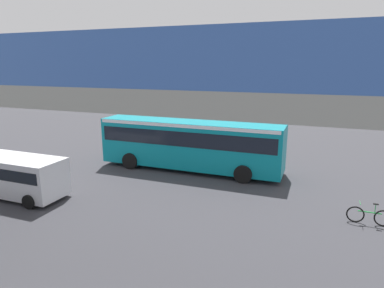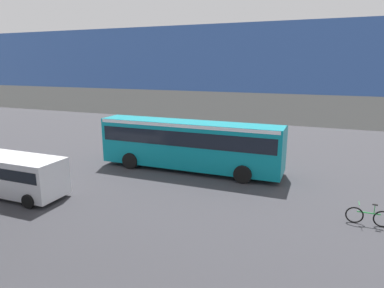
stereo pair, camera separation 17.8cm
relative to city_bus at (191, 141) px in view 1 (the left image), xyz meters
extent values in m
plane|color=#38383D|center=(1.20, -0.37, -1.88)|extent=(80.00, 80.00, 0.00)
cube|color=#0C8493|center=(-0.01, 0.00, -0.17)|extent=(11.50, 2.55, 2.86)
cube|color=black|center=(-0.01, 0.00, 0.35)|extent=(11.04, 2.59, 0.90)
cube|color=white|center=(-0.01, 0.00, 1.15)|extent=(11.27, 2.58, 0.20)
cube|color=black|center=(5.76, 0.00, 0.18)|extent=(0.04, 2.24, 1.20)
cylinder|color=black|center=(3.67, 1.27, -1.36)|extent=(1.04, 0.30, 1.04)
cylinder|color=black|center=(3.67, -1.27, -1.36)|extent=(1.04, 0.30, 1.04)
cylinder|color=black|center=(-3.69, 1.27, -1.36)|extent=(1.04, 0.30, 1.04)
cylinder|color=black|center=(-3.69, -1.27, -1.36)|extent=(1.04, 0.30, 1.04)
cube|color=silver|center=(6.42, 7.31, -0.77)|extent=(4.80, 1.95, 1.86)
cube|color=black|center=(6.42, 7.31, -0.41)|extent=(4.42, 1.98, 0.56)
cylinder|color=black|center=(8.00, 6.33, -1.54)|extent=(0.68, 0.22, 0.68)
cylinder|color=black|center=(4.83, 8.28, -1.54)|extent=(0.68, 0.22, 0.68)
cylinder|color=black|center=(4.83, 6.33, -1.54)|extent=(0.68, 0.22, 0.68)
torus|color=black|center=(-9.21, 4.34, -1.52)|extent=(0.72, 0.06, 0.72)
torus|color=black|center=(-10.26, 4.34, -1.52)|extent=(0.72, 0.06, 0.72)
cube|color=green|center=(-9.73, 4.34, -1.34)|extent=(0.89, 0.04, 0.04)
cylinder|color=green|center=(-9.92, 4.34, -1.14)|extent=(0.03, 0.03, 0.40)
cube|color=black|center=(-9.92, 4.34, -0.94)|extent=(0.20, 0.08, 0.04)
cylinder|color=green|center=(-9.33, 4.34, -0.97)|extent=(0.02, 0.44, 0.02)
cube|color=silver|center=(-2.80, -3.15, -1.88)|extent=(2.00, 0.20, 0.01)
cube|color=silver|center=(1.20, -3.15, -1.88)|extent=(2.00, 0.20, 0.01)
cube|color=silver|center=(5.20, -3.15, -1.88)|extent=(2.00, 0.20, 0.01)
cube|color=#3359A5|center=(1.20, 10.93, 4.77)|extent=(29.48, 0.08, 1.10)
camera|label=1|loc=(-7.42, 18.99, 4.67)|focal=31.12mm
camera|label=2|loc=(-7.59, 18.92, 4.67)|focal=31.12mm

